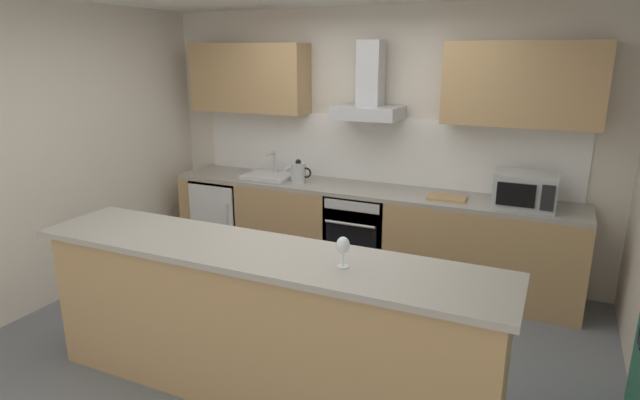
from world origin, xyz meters
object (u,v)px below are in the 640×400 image
(microwave, at_px, (525,190))
(range_hood, at_px, (369,94))
(refrigerator, at_px, (227,215))
(kettle, at_px, (298,172))
(wine_glass, at_px, (343,246))
(chopping_board, at_px, (447,198))
(oven, at_px, (361,232))
(sink, at_px, (270,175))

(microwave, xyz_separation_m, range_hood, (-1.46, 0.16, 0.74))
(refrigerator, relative_size, range_hood, 1.18)
(refrigerator, bearing_deg, range_hood, 4.75)
(range_hood, bearing_deg, kettle, -166.40)
(wine_glass, distance_m, chopping_board, 2.09)
(kettle, bearing_deg, chopping_board, 0.38)
(oven, relative_size, microwave, 1.60)
(microwave, height_order, sink, microwave)
(chopping_board, bearing_deg, oven, 178.34)
(oven, distance_m, microwave, 1.58)
(oven, distance_m, chopping_board, 0.93)
(range_hood, relative_size, chopping_board, 2.12)
(range_hood, height_order, wine_glass, range_hood)
(refrigerator, height_order, wine_glass, wine_glass)
(oven, distance_m, kettle, 0.87)
(range_hood, xyz_separation_m, chopping_board, (0.82, -0.15, -0.88))
(chopping_board, bearing_deg, range_hood, 169.37)
(sink, relative_size, range_hood, 0.69)
(range_hood, relative_size, wine_glass, 4.05)
(microwave, height_order, range_hood, range_hood)
(sink, height_order, kettle, sink)
(range_hood, distance_m, wine_glass, 2.41)
(sink, xyz_separation_m, chopping_board, (1.85, -0.03, -0.02))
(microwave, bearing_deg, kettle, -179.84)
(kettle, distance_m, range_hood, 1.05)
(range_hood, bearing_deg, refrigerator, -175.25)
(oven, relative_size, range_hood, 1.11)
(sink, xyz_separation_m, wine_glass, (1.70, -2.11, 0.21))
(microwave, relative_size, chopping_board, 1.47)
(sink, relative_size, chopping_board, 1.47)
(microwave, relative_size, kettle, 1.73)
(oven, relative_size, refrigerator, 0.94)
(refrigerator, distance_m, chopping_board, 2.46)
(microwave, height_order, kettle, microwave)
(kettle, xyz_separation_m, chopping_board, (1.49, 0.01, -0.09))
(sink, bearing_deg, wine_glass, -51.21)
(oven, height_order, refrigerator, oven)
(kettle, distance_m, wine_glass, 2.46)
(range_hood, bearing_deg, microwave, -6.14)
(refrigerator, xyz_separation_m, wine_glass, (2.25, -2.10, 0.71))
(kettle, xyz_separation_m, range_hood, (0.67, 0.16, 0.78))
(wine_glass, bearing_deg, range_hood, 106.42)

